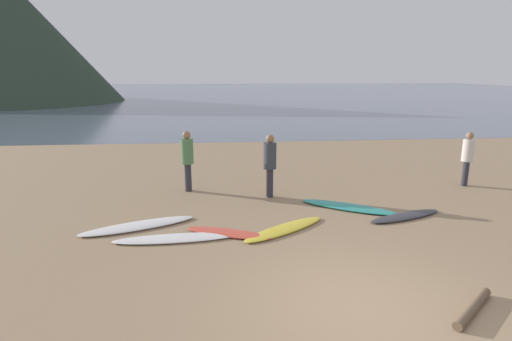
% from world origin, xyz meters
% --- Properties ---
extents(ground_plane, '(120.00, 120.00, 0.20)m').
position_xyz_m(ground_plane, '(0.00, 10.00, -0.10)').
color(ground_plane, '#997C5B').
rests_on(ground_plane, ground).
extents(ocean_water, '(140.00, 100.00, 0.01)m').
position_xyz_m(ocean_water, '(0.00, 65.17, 0.00)').
color(ocean_water, slate).
rests_on(ocean_water, ground).
extents(surfboard_0, '(2.65, 1.52, 0.08)m').
position_xyz_m(surfboard_0, '(-3.97, 3.72, 0.04)').
color(surfboard_0, white).
rests_on(surfboard_0, ground).
extents(surfboard_1, '(2.67, 0.67, 0.07)m').
position_xyz_m(surfboard_1, '(-3.04, 2.92, 0.04)').
color(surfboard_1, white).
rests_on(surfboard_1, ground).
extents(surfboard_2, '(2.02, 1.20, 0.08)m').
position_xyz_m(surfboard_2, '(-1.90, 3.10, 0.04)').
color(surfboard_2, '#D84C38').
rests_on(surfboard_2, ground).
extents(surfboard_3, '(2.21, 1.75, 0.08)m').
position_xyz_m(surfboard_3, '(-0.64, 3.22, 0.04)').
color(surfboard_3, yellow).
rests_on(surfboard_3, ground).
extents(surfboard_4, '(2.45, 1.88, 0.09)m').
position_xyz_m(surfboard_4, '(1.27, 4.57, 0.05)').
color(surfboard_4, teal).
rests_on(surfboard_4, ground).
extents(surfboard_5, '(2.17, 1.16, 0.08)m').
position_xyz_m(surfboard_5, '(2.46, 3.78, 0.04)').
color(surfboard_5, '#333338').
rests_on(surfboard_5, ground).
extents(person_0, '(0.37, 0.37, 1.81)m').
position_xyz_m(person_0, '(-3.01, 6.61, 1.07)').
color(person_0, '#2D2D38').
rests_on(person_0, ground).
extents(person_1, '(0.34, 0.34, 1.69)m').
position_xyz_m(person_1, '(5.58, 6.39, 1.00)').
color(person_1, '#2D2D38').
rests_on(person_1, ground).
extents(person_2, '(0.36, 0.36, 1.80)m').
position_xyz_m(person_2, '(-0.66, 5.78, 1.06)').
color(person_2, '#2D2D38').
rests_on(person_2, ground).
extents(driftwood_log, '(1.08, 0.95, 0.14)m').
position_xyz_m(driftwood_log, '(1.63, -0.23, 0.07)').
color(driftwood_log, brown).
rests_on(driftwood_log, ground).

